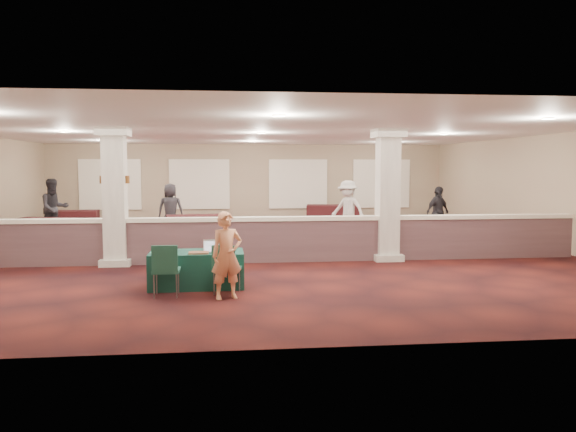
{
  "coord_description": "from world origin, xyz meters",
  "views": [
    {
      "loc": [
        -0.92,
        -14.87,
        2.29
      ],
      "look_at": [
        0.49,
        -2.0,
        1.16
      ],
      "focal_mm": 35.0,
      "sensor_mm": 36.0,
      "label": 1
    }
  ],
  "objects": [
    {
      "name": "yarn_cream",
      "position": [
        -2.01,
        -4.26,
        0.73
      ],
      "size": [
        0.1,
        0.1,
        0.1
      ],
      "primitive_type": "sphere",
      "color": "beige",
      "rests_on": "near_table"
    },
    {
      "name": "far_table_back_center",
      "position": [
        -1.94,
        3.47,
        0.37
      ],
      "size": [
        1.92,
        1.18,
        0.73
      ],
      "primitive_type": "cube",
      "rotation": [
        0.0,
        0.0,
        0.16
      ],
      "color": "black",
      "rests_on": "ground"
    },
    {
      "name": "scissors",
      "position": [
        -0.89,
        -4.41,
        0.69
      ],
      "size": [
        0.11,
        0.03,
        0.01
      ],
      "primitive_type": "cube",
      "rotation": [
        0.0,
        0.0,
        0.01
      ],
      "color": "#B11214",
      "rests_on": "near_table"
    },
    {
      "name": "near_table",
      "position": [
        -1.5,
        -4.16,
        0.34
      ],
      "size": [
        1.78,
        0.91,
        0.68
      ],
      "primitive_type": "cube",
      "rotation": [
        0.0,
        0.0,
        0.01
      ],
      "color": "#0F382B",
      "rests_on": "ground"
    },
    {
      "name": "far_table_front_center",
      "position": [
        -1.62,
        0.3,
        0.39
      ],
      "size": [
        2.11,
        1.44,
        0.78
      ],
      "primitive_type": "cube",
      "rotation": [
        0.0,
        0.0,
        0.27
      ],
      "color": "black",
      "rests_on": "ground"
    },
    {
      "name": "ceiling",
      "position": [
        0.0,
        0.0,
        3.2
      ],
      "size": [
        16.0,
        16.0,
        0.02
      ],
      "primitive_type": "cube",
      "color": "white",
      "rests_on": "wall_back"
    },
    {
      "name": "attendee_b",
      "position": [
        3.0,
        3.0,
        0.93
      ],
      "size": [
        1.25,
        1.19,
        1.85
      ],
      "primitive_type": "imported",
      "rotation": [
        0.0,
        0.0,
        -0.72
      ],
      "color": "#B8B8B3",
      "rests_on": "ground"
    },
    {
      "name": "attendee_c",
      "position": [
        5.81,
        2.41,
        0.84
      ],
      "size": [
        1.09,
        0.89,
        1.68
      ],
      "primitive_type": "imported",
      "rotation": [
        0.0,
        0.0,
        0.51
      ],
      "color": "black",
      "rests_on": "ground"
    },
    {
      "name": "knitting",
      "position": [
        -1.45,
        -4.39,
        0.7
      ],
      "size": [
        0.38,
        0.28,
        0.03
      ],
      "primitive_type": "cube",
      "rotation": [
        0.0,
        0.0,
        0.01
      ],
      "color": "#AB4F1B",
      "rests_on": "near_table"
    },
    {
      "name": "sconce_right",
      "position": [
        -3.22,
        -1.5,
        2.0
      ],
      "size": [
        0.12,
        0.12,
        0.18
      ],
      "color": "brown",
      "rests_on": "column_left"
    },
    {
      "name": "conf_chair_main",
      "position": [
        -0.95,
        -4.84,
        0.53
      ],
      "size": [
        0.56,
        0.56,
        0.9
      ],
      "rotation": [
        0.0,
        0.0,
        -0.27
      ],
      "color": "#1B4E41",
      "rests_on": "ground"
    },
    {
      "name": "far_table_back_left",
      "position": [
        -6.5,
        6.26,
        0.35
      ],
      "size": [
        1.8,
        1.01,
        0.7
      ],
      "primitive_type": "cube",
      "rotation": [
        0.0,
        0.0,
        0.08
      ],
      "color": "black",
      "rests_on": "ground"
    },
    {
      "name": "far_table_front_right",
      "position": [
        6.5,
        2.54,
        0.34
      ],
      "size": [
        1.78,
        1.06,
        0.68
      ],
      "primitive_type": "cube",
      "rotation": [
        0.0,
        0.0,
        -0.14
      ],
      "color": "black",
      "rests_on": "ground"
    },
    {
      "name": "laptop_base",
      "position": [
        -1.22,
        -4.2,
        0.69
      ],
      "size": [
        0.31,
        0.22,
        0.02
      ],
      "primitive_type": "cube",
      "rotation": [
        0.0,
        0.0,
        0.01
      ],
      "color": "silver",
      "rests_on": "near_table"
    },
    {
      "name": "yarn_red",
      "position": [
        -2.15,
        -4.12,
        0.73
      ],
      "size": [
        0.09,
        0.09,
        0.09
      ],
      "primitive_type": "sphere",
      "color": "#5B1214",
      "rests_on": "near_table"
    },
    {
      "name": "wall_front",
      "position": [
        0.0,
        -8.0,
        1.6
      ],
      "size": [
        16.0,
        0.04,
        3.2
      ],
      "primitive_type": "cube",
      "color": "gray",
      "rests_on": "ground"
    },
    {
      "name": "partition_wall",
      "position": [
        0.0,
        -1.5,
        0.57
      ],
      "size": [
        15.6,
        0.28,
        1.1
      ],
      "color": "#50363C",
      "rests_on": "ground"
    },
    {
      "name": "laptop_screen",
      "position": [
        -1.22,
        -4.09,
        0.8
      ],
      "size": [
        0.31,
        0.01,
        0.21
      ],
      "primitive_type": "cube",
      "rotation": [
        0.0,
        0.0,
        0.01
      ],
      "color": "silver",
      "rests_on": "near_table"
    },
    {
      "name": "wall_right",
      "position": [
        8.0,
        0.0,
        1.6
      ],
      "size": [
        0.04,
        16.0,
        3.2
      ],
      "primitive_type": "cube",
      "color": "gray",
      "rests_on": "ground"
    },
    {
      "name": "woman",
      "position": [
        -0.93,
        -5.18,
        0.76
      ],
      "size": [
        0.64,
        0.52,
        1.52
      ],
      "primitive_type": "imported",
      "rotation": [
        0.0,
        0.0,
        0.32
      ],
      "color": "#EBA566",
      "rests_on": "ground"
    },
    {
      "name": "wall_back",
      "position": [
        0.0,
        8.0,
        1.6
      ],
      "size": [
        16.0,
        0.04,
        3.2
      ],
      "primitive_type": "cube",
      "color": "gray",
      "rests_on": "ground"
    },
    {
      "name": "attendee_d",
      "position": [
        -2.8,
        4.26,
        0.87
      ],
      "size": [
        0.87,
        0.49,
        1.74
      ],
      "primitive_type": "imported",
      "rotation": [
        0.0,
        0.0,
        3.11
      ],
      "color": "black",
      "rests_on": "ground"
    },
    {
      "name": "far_table_front_left",
      "position": [
        -6.5,
        3.0,
        0.36
      ],
      "size": [
        1.94,
        1.32,
        0.72
      ],
      "primitive_type": "cube",
      "rotation": [
        0.0,
        0.0,
        -0.27
      ],
      "color": "black",
      "rests_on": "ground"
    },
    {
      "name": "conf_chair_side",
      "position": [
        -2.0,
        -4.96,
        0.55
      ],
      "size": [
        0.47,
        0.48,
        0.94
      ],
      "rotation": [
        0.0,
        0.0,
        0.0
      ],
      "color": "#1B4E41",
      "rests_on": "ground"
    },
    {
      "name": "screen_glow",
      "position": [
        -1.22,
        -4.1,
        0.79
      ],
      "size": [
        0.28,
        0.01,
        0.18
      ],
      "primitive_type": "cube",
      "rotation": [
        0.0,
        0.0,
        0.01
      ],
      "color": "silver",
      "rests_on": "near_table"
    },
    {
      "name": "yarn_grey",
      "position": [
        -1.92,
        -4.05,
        0.73
      ],
      "size": [
        0.1,
        0.1,
        0.1
      ],
      "primitive_type": "sphere",
      "color": "#434348",
      "rests_on": "near_table"
    },
    {
      "name": "sconce_left",
      "position": [
        -3.78,
        -1.5,
        2.0
      ],
      "size": [
        0.12,
        0.12,
        0.18
      ],
      "color": "brown",
      "rests_on": "column_left"
    },
    {
      "name": "column_left",
      "position": [
        -3.5,
        -1.5,
        1.64
      ],
      "size": [
        0.72,
        0.72,
        3.2
      ],
      "color": "beige",
      "rests_on": "ground"
    },
    {
      "name": "attendee_a",
      "position": [
        -6.5,
        4.0,
        0.96
      ],
      "size": [
        1.05,
        0.94,
        1.92
      ],
      "primitive_type": "imported",
      "rotation": [
        0.0,
        0.0,
        0.6
      ],
      "color": "black",
      "rests_on": "ground"
    },
    {
      "name": "ground",
      "position": [
        0.0,
        0.0,
        0.0
      ],
      "size": [
        16.0,
        16.0,
        0.0
      ],
      "primitive_type": "plane",
      "color": "#451411",
      "rests_on": "ground"
    },
    {
      "name": "far_table_back_right",
      "position": [
        3.18,
        6.5,
        0.41
      ],
      "size": [
        2.16,
        1.36,
        0.82
      ],
      "primitive_type": "cube",
      "rotation": [
        0.0,
        0.0,
        -0.19
      ],
      "color": "black",
      "rests_on": "ground"
    },
    {
      "name": "column_right",
      "position": [
        3.0,
        -1.5,
        1.64
      ],
      "size": [
        0.72,
        0.72,
        3.2
      ],
      "color": "beige",
      "rests_on": "ground"
    }
  ]
}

